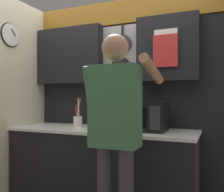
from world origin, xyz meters
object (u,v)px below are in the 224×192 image
microwave (144,116)px  knife_block (109,121)px  person (116,123)px  utensil_crock (78,120)px

microwave → knife_block: microwave is taller
knife_block → person: bearing=-62.6°
knife_block → utensil_crock: (-0.40, 0.00, -0.01)m
knife_block → person: person is taller
utensil_crock → person: person is taller
microwave → utensil_crock: (-0.80, 0.00, -0.07)m
person → utensil_crock: bearing=137.5°
microwave → utensil_crock: utensil_crock is taller
microwave → person: size_ratio=0.27×
utensil_crock → microwave: bearing=-0.2°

